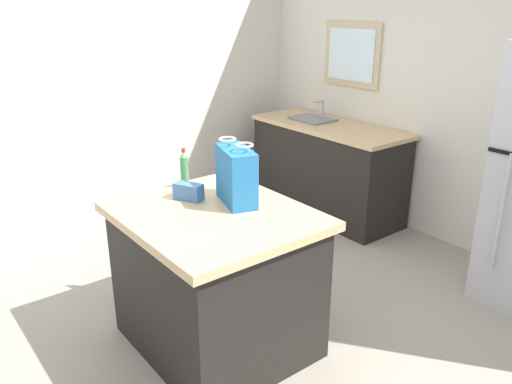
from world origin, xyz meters
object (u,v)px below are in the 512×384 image
kitchen_island (216,279)px  small_box (188,192)px  shopping_bag (236,176)px  bottle (184,170)px

kitchen_island → small_box: bearing=-176.8°
kitchen_island → small_box: 0.55m
kitchen_island → small_box: size_ratio=6.43×
shopping_bag → small_box: 0.31m
shopping_bag → small_box: bearing=-137.2°
small_box → bottle: (-0.20, 0.09, 0.07)m
shopping_bag → bottle: 0.43m
bottle → kitchen_island: bearing=-9.7°
kitchen_island → bottle: size_ratio=4.31×
kitchen_island → bottle: 0.72m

